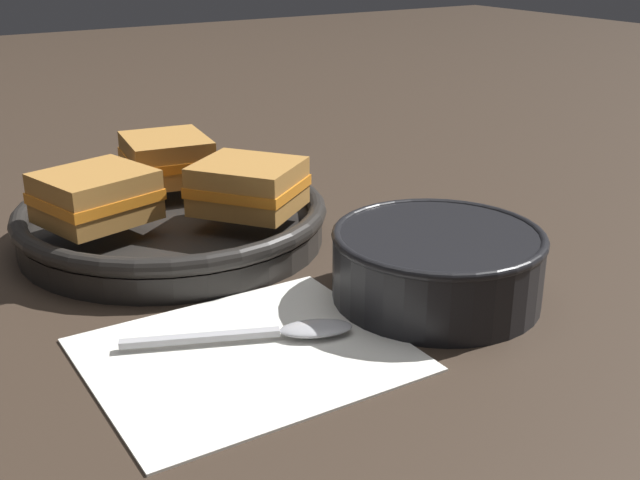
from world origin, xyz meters
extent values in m
plane|color=#382B21|center=(0.00, 0.00, 0.00)|extent=(4.00, 4.00, 0.00)
cube|color=white|center=(-0.10, -0.05, 0.00)|extent=(0.23, 0.19, 0.00)
cylinder|color=black|center=(0.08, -0.05, 0.03)|extent=(0.17, 0.17, 0.06)
cylinder|color=#DB5B1E|center=(0.08, -0.05, 0.05)|extent=(0.15, 0.15, 0.01)
torus|color=black|center=(0.08, -0.05, 0.06)|extent=(0.18, 0.18, 0.01)
cube|color=#B7B7BC|center=(-0.12, -0.02, 0.01)|extent=(0.11, 0.05, 0.01)
ellipsoid|color=#B7B7BC|center=(-0.04, -0.05, 0.01)|extent=(0.06, 0.05, 0.01)
cylinder|color=black|center=(-0.05, 0.20, 0.01)|extent=(0.30, 0.30, 0.02)
torus|color=black|center=(-0.05, 0.20, 0.03)|extent=(0.31, 0.31, 0.02)
cube|color=#B27A38|center=(0.00, 0.14, 0.05)|extent=(0.12, 0.12, 0.02)
cube|color=orange|center=(0.00, 0.14, 0.07)|extent=(0.13, 0.13, 0.01)
cube|color=#B27A38|center=(0.00, 0.14, 0.08)|extent=(0.12, 0.12, 0.02)
cube|color=#B27A38|center=(-0.03, 0.27, 0.05)|extent=(0.10, 0.10, 0.02)
cube|color=orange|center=(-0.03, 0.27, 0.07)|extent=(0.10, 0.11, 0.01)
cube|color=#B27A38|center=(-0.03, 0.27, 0.08)|extent=(0.10, 0.10, 0.02)
cube|color=#B27A38|center=(-0.13, 0.19, 0.05)|extent=(0.11, 0.10, 0.02)
cube|color=orange|center=(-0.13, 0.19, 0.07)|extent=(0.11, 0.11, 0.01)
cube|color=#B27A38|center=(-0.13, 0.19, 0.08)|extent=(0.11, 0.10, 0.02)
camera|label=1|loc=(-0.33, -0.51, 0.29)|focal=45.00mm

